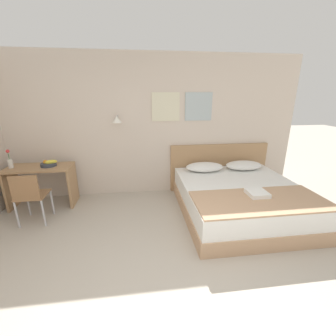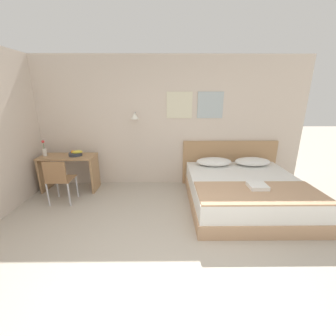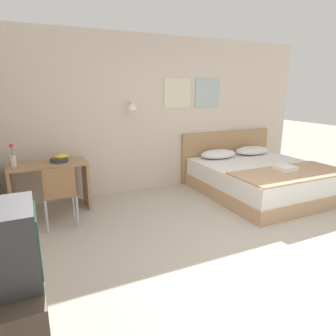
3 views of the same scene
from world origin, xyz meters
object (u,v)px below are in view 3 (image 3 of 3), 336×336
object	(u,v)px
pillow_left	(218,154)
pillow_right	(252,150)
throw_blanket	(291,173)
desk	(49,178)
bed	(262,179)
flower_vase	(13,159)
headboard	(226,155)
fruit_bowl	(60,159)
folded_towel_near_foot	(286,168)
desk_chair	(59,191)

from	to	relation	value
pillow_left	pillow_right	size ratio (longest dim) A/B	1.00
throw_blanket	desk	size ratio (longest dim) A/B	1.72
bed	flower_vase	world-z (taller)	flower_vase
bed	throw_blanket	size ratio (longest dim) A/B	1.12
headboard	pillow_right	bearing A→B (deg)	-36.68
headboard	pillow_right	xyz separation A→B (m)	(0.40, -0.30, 0.11)
bed	pillow_left	world-z (taller)	pillow_left
pillow_right	fruit_bowl	world-z (taller)	fruit_bowl
bed	desk	xyz separation A→B (m)	(-3.37, 0.75, 0.25)
folded_towel_near_foot	fruit_bowl	bearing A→B (deg)	159.49
desk	pillow_left	bearing A→B (deg)	0.50
bed	flower_vase	bearing A→B (deg)	169.11
desk_chair	headboard	bearing A→B (deg)	16.30
pillow_left	desk_chair	bearing A→B (deg)	-167.04
desk	flower_vase	bearing A→B (deg)	-178.20
desk_chair	pillow_right	bearing A→B (deg)	10.23
pillow_right	throw_blanket	bearing A→B (deg)	-106.16
bed	folded_towel_near_foot	distance (m)	0.56
folded_towel_near_foot	flower_vase	distance (m)	4.02
fruit_bowl	desk	bearing A→B (deg)	-178.45
folded_towel_near_foot	flower_vase	size ratio (longest dim) A/B	0.88
folded_towel_near_foot	fruit_bowl	size ratio (longest dim) A/B	0.99
bed	pillow_left	xyz separation A→B (m)	(-0.40, 0.77, 0.34)
fruit_bowl	throw_blanket	bearing A→B (deg)	-22.91
headboard	pillow_left	distance (m)	0.51
desk_chair	flower_vase	xyz separation A→B (m)	(-0.51, 0.63, 0.35)
desk	fruit_bowl	distance (m)	0.32
headboard	folded_towel_near_foot	xyz separation A→B (m)	(0.03, -1.53, 0.09)
bed	flower_vase	distance (m)	3.92
pillow_right	throw_blanket	xyz separation A→B (m)	(-0.40, -1.38, -0.07)
bed	throw_blanket	bearing A→B (deg)	-90.00
pillow_left	headboard	bearing A→B (deg)	36.68
pillow_right	folded_towel_near_foot	world-z (taller)	pillow_right
folded_towel_near_foot	desk_chair	bearing A→B (deg)	170.38
flower_vase	desk_chair	bearing A→B (deg)	-50.81
flower_vase	headboard	bearing A→B (deg)	5.05
headboard	throw_blanket	world-z (taller)	headboard
folded_towel_near_foot	headboard	bearing A→B (deg)	90.97
desk_chair	flower_vase	world-z (taller)	flower_vase
throw_blanket	fruit_bowl	distance (m)	3.49
fruit_bowl	desk_chair	bearing A→B (deg)	-98.01
headboard	desk	distance (m)	3.39
pillow_left	flower_vase	distance (m)	3.42
headboard	desk_chair	distance (m)	3.44
desk	desk_chair	size ratio (longest dim) A/B	1.30
bed	desk_chair	size ratio (longest dim) A/B	2.51
pillow_left	throw_blanket	size ratio (longest dim) A/B	0.39
desk_chair	bed	bearing A→B (deg)	-1.83
throw_blanket	desk	distance (m)	3.63
pillow_right	desk	world-z (taller)	desk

